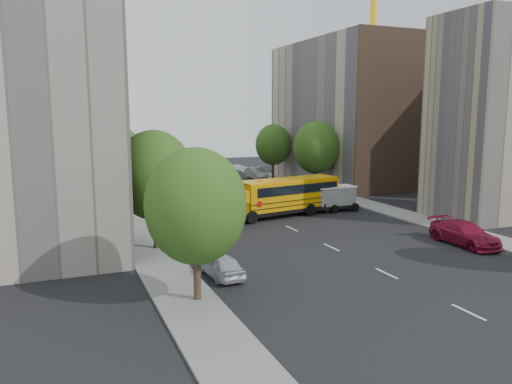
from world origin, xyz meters
TOP-DOWN VIEW (x-y plane):
  - ground at (0.00, 0.00)m, footprint 120.00×120.00m
  - sidewalk_left at (-11.50, 5.00)m, footprint 3.00×80.00m
  - sidewalk_right at (11.50, 5.00)m, footprint 3.00×80.00m
  - lane_markings at (0.00, 10.00)m, footprint 0.15×64.00m
  - building_left_cream at (-18.00, 6.00)m, footprint 10.00×26.00m
  - building_left_redbrick at (-18.00, 28.00)m, footprint 10.00×15.00m
  - building_left_near at (-18.00, -4.50)m, footprint 10.00×7.00m
  - building_right_near at (18.00, -4.50)m, footprint 10.00×7.00m
  - building_right_far at (18.00, 20.00)m, footprint 10.00×22.00m
  - building_right_sidewall at (18.00, 9.00)m, footprint 10.10×0.30m
  - tower_crane at (30.25, 28.00)m, footprint 28.50×1.20m
  - street_tree_0 at (-11.00, -14.00)m, footprint 4.80×4.80m
  - street_tree_1 at (-11.00, -4.00)m, footprint 5.12×5.12m
  - street_tree_2 at (-11.00, 14.00)m, footprint 4.99×4.99m
  - street_tree_4 at (11.00, 14.00)m, footprint 5.25×5.25m
  - street_tree_5 at (11.00, 26.00)m, footprint 4.86×4.86m
  - school_bus at (1.26, 2.75)m, footprint 12.10×4.86m
  - safari_truck at (6.16, 3.00)m, footprint 5.45×2.13m
  - parked_car_0 at (-8.80, -11.01)m, footprint 1.87×3.93m
  - parked_car_1 at (-8.98, 11.75)m, footprint 1.72×4.80m
  - parked_car_2 at (-9.60, 21.06)m, footprint 2.34×4.95m
  - parked_car_3 at (8.80, -10.85)m, footprint 2.30×5.48m
  - parked_car_4 at (9.60, 12.63)m, footprint 2.05×4.42m
  - parked_car_5 at (8.80, 26.74)m, footprint 1.73×4.88m

SIDE VIEW (x-z plane):
  - ground at x=0.00m, z-range 0.00..0.00m
  - lane_markings at x=0.00m, z-range 0.00..0.01m
  - sidewalk_left at x=-11.50m, z-range 0.00..0.12m
  - sidewalk_right at x=11.50m, z-range 0.00..0.12m
  - parked_car_0 at x=-8.80m, z-range 0.00..1.30m
  - parked_car_2 at x=-9.60m, z-range 0.00..1.37m
  - parked_car_4 at x=9.60m, z-range 0.00..1.46m
  - parked_car_1 at x=-8.98m, z-range 0.00..1.58m
  - parked_car_3 at x=8.80m, z-range 0.00..1.58m
  - parked_car_5 at x=8.80m, z-range 0.00..1.60m
  - safari_truck at x=6.16m, z-range 0.07..2.38m
  - school_bus at x=1.26m, z-range 0.19..3.53m
  - street_tree_0 at x=-11.00m, z-range 0.94..8.35m
  - street_tree_5 at x=11.00m, z-range 0.95..8.46m
  - street_tree_2 at x=-11.00m, z-range 0.97..8.68m
  - street_tree_1 at x=-11.00m, z-range 1.00..8.90m
  - street_tree_4 at x=11.00m, z-range 1.02..9.13m
  - building_left_redbrick at x=-18.00m, z-range 0.00..13.00m
  - building_left_near at x=-18.00m, z-range 0.00..17.00m
  - building_right_near at x=18.00m, z-range 0.00..17.00m
  - building_right_far at x=18.00m, z-range 0.00..18.00m
  - building_right_sidewall at x=18.00m, z-range 0.00..18.00m
  - building_left_cream at x=-18.00m, z-range 0.00..20.00m
  - tower_crane at x=30.25m, z-range 6.60..42.35m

